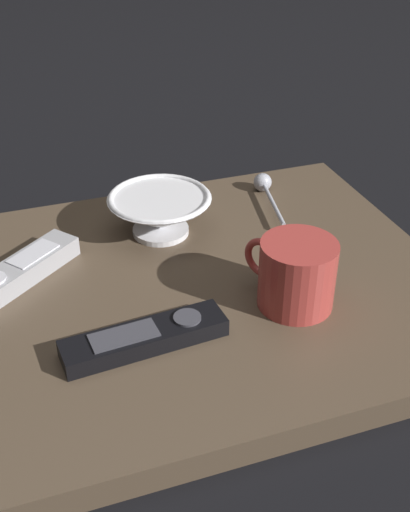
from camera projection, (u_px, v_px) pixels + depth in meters
ground_plane at (194, 302)px, 0.85m from camera, size 6.00×6.00×0.00m
table at (194, 292)px, 0.84m from camera, size 0.53×0.65×0.03m
cereal_bowl at (160, 212)px, 0.91m from camera, size 0.15×0.15×0.06m
coffee_mug at (296, 274)px, 0.77m from camera, size 0.11×0.09×0.09m
teaspoon at (264, 185)px, 1.02m from camera, size 0.15×0.04×0.03m
tv_remote_near at (23, 270)px, 0.82m from camera, size 0.14×0.16×0.03m
tv_remote_far at (145, 337)px, 0.72m from camera, size 0.06×0.19×0.02m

